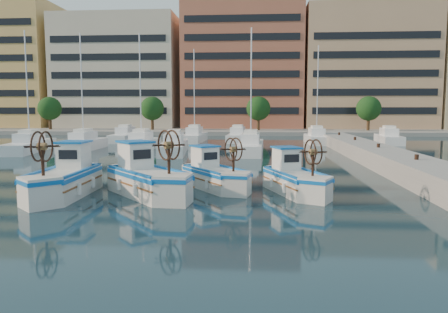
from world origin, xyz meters
TOP-DOWN VIEW (x-y plane):
  - ground at (0.00, 0.00)m, footprint 300.00×300.00m
  - quay at (13.00, 8.00)m, footprint 3.00×60.00m
  - waterfront at (9.23, 65.04)m, footprint 180.00×40.00m
  - yacht_marina at (-3.29, 27.26)m, footprint 41.02×23.65m
  - fishing_boat_a at (-5.33, 0.05)m, footprint 2.22×5.16m
  - fishing_boat_b at (-1.46, 0.41)m, footprint 4.79×5.12m
  - fishing_boat_c at (1.58, 2.50)m, footprint 3.88×4.48m
  - fishing_boat_d at (5.63, 1.51)m, footprint 3.14×4.61m

SIDE VIEW (x-z plane):
  - ground at x=0.00m, z-range 0.00..0.00m
  - yacht_marina at x=-3.29m, z-range -5.22..6.28m
  - quay at x=13.00m, z-range 0.00..1.20m
  - fishing_boat_c at x=1.58m, z-range -0.62..2.14m
  - fishing_boat_d at x=5.63m, z-range -0.63..2.16m
  - fishing_boat_a at x=-5.33m, z-range -0.72..2.48m
  - fishing_boat_b at x=-1.46m, z-range -0.72..2.50m
  - waterfront at x=9.23m, z-range -1.70..23.90m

